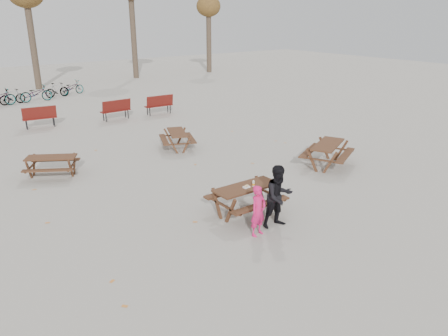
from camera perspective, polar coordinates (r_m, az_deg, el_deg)
ground at (r=11.88m, az=2.88°, el=-5.86°), size 80.00×80.00×0.00m
main_picnic_table at (r=11.64m, az=2.92°, el=-3.25°), size 1.80×1.45×0.78m
food_tray at (r=11.47m, az=2.96°, el=-2.50°), size 0.18×0.11×0.03m
bread_roll at (r=11.45m, az=2.96°, el=-2.31°), size 0.14×0.06×0.05m
soda_bottle at (r=11.54m, az=3.87°, el=-2.08°), size 0.07×0.07×0.17m
child at (r=10.52m, az=4.49°, el=-5.59°), size 0.51×0.38×1.27m
adult at (r=10.92m, az=7.16°, el=-3.71°), size 0.86×0.71×1.62m
picnic_table_east at (r=15.74m, az=13.31°, el=1.71°), size 2.35×2.18×0.81m
picnic_table_north at (r=15.41m, az=-21.53°, el=0.19°), size 2.00×1.89×0.68m
picnic_table_far at (r=17.42m, az=-6.10°, el=3.65°), size 1.78×1.95×0.68m
park_bench_row at (r=22.09m, az=-19.24°, el=6.55°), size 11.49×1.52×1.03m
bicycle_row at (r=29.37m, az=-25.81°, el=8.65°), size 8.57×2.28×1.05m
fallen_leaves at (r=13.99m, az=-1.99°, el=-1.77°), size 11.00×11.00×0.01m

